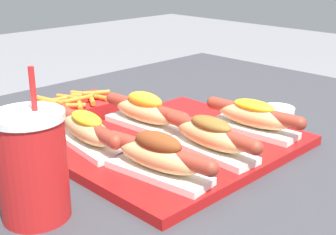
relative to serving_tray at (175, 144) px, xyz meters
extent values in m
cube|color=#B71414|center=(0.00, 0.00, 0.00)|extent=(0.43, 0.38, 0.02)
cube|color=white|center=(-0.13, -0.09, 0.02)|extent=(0.08, 0.19, 0.01)
ellipsoid|color=tan|center=(-0.13, -0.09, 0.04)|extent=(0.07, 0.16, 0.04)
cylinder|color=maroon|center=(-0.13, -0.09, 0.05)|extent=(0.05, 0.20, 0.03)
sphere|color=maroon|center=(-0.12, -0.18, 0.05)|extent=(0.03, 0.03, 0.03)
sphere|color=maroon|center=(-0.14, 0.01, 0.05)|extent=(0.03, 0.03, 0.03)
ellipsoid|color=brown|center=(-0.13, -0.09, 0.07)|extent=(0.05, 0.09, 0.03)
cube|color=white|center=(0.00, -0.09, 0.02)|extent=(0.07, 0.18, 0.01)
ellipsoid|color=tan|center=(0.00, -0.09, 0.04)|extent=(0.05, 0.16, 0.04)
cylinder|color=maroon|center=(0.00, -0.09, 0.05)|extent=(0.03, 0.20, 0.03)
sphere|color=maroon|center=(-0.01, -0.19, 0.05)|extent=(0.03, 0.03, 0.03)
sphere|color=maroon|center=(0.00, 0.01, 0.05)|extent=(0.03, 0.03, 0.03)
ellipsoid|color=brown|center=(0.00, -0.09, 0.06)|extent=(0.04, 0.09, 0.02)
cube|color=white|center=(0.14, -0.08, 0.02)|extent=(0.07, 0.19, 0.01)
ellipsoid|color=tan|center=(0.14, -0.08, 0.04)|extent=(0.06, 0.16, 0.04)
cylinder|color=maroon|center=(0.14, -0.08, 0.05)|extent=(0.04, 0.20, 0.03)
sphere|color=maroon|center=(0.15, -0.18, 0.05)|extent=(0.03, 0.03, 0.03)
sphere|color=maroon|center=(0.13, 0.02, 0.05)|extent=(0.03, 0.03, 0.03)
ellipsoid|color=yellow|center=(0.14, -0.08, 0.06)|extent=(0.05, 0.09, 0.02)
cube|color=white|center=(-0.14, 0.09, 0.02)|extent=(0.08, 0.19, 0.01)
ellipsoid|color=tan|center=(-0.14, 0.09, 0.04)|extent=(0.07, 0.16, 0.04)
cylinder|color=maroon|center=(-0.14, 0.09, 0.05)|extent=(0.05, 0.20, 0.03)
sphere|color=maroon|center=(-0.15, -0.01, 0.05)|extent=(0.03, 0.03, 0.03)
sphere|color=maroon|center=(-0.13, 0.19, 0.05)|extent=(0.03, 0.03, 0.03)
ellipsoid|color=yellow|center=(-0.14, 0.09, 0.06)|extent=(0.05, 0.09, 0.02)
cube|color=white|center=(0.01, 0.09, 0.02)|extent=(0.07, 0.18, 0.01)
ellipsoid|color=tan|center=(0.01, 0.09, 0.04)|extent=(0.06, 0.16, 0.04)
cylinder|color=maroon|center=(0.01, 0.09, 0.05)|extent=(0.04, 0.20, 0.03)
sphere|color=maroon|center=(0.01, 0.00, 0.05)|extent=(0.03, 0.03, 0.03)
sphere|color=maroon|center=(0.00, 0.19, 0.05)|extent=(0.03, 0.03, 0.03)
ellipsoid|color=gold|center=(0.01, 0.09, 0.07)|extent=(0.05, 0.09, 0.03)
cylinder|color=white|center=(0.31, -0.03, 0.00)|extent=(0.08, 0.08, 0.02)
cylinder|color=beige|center=(0.31, -0.03, 0.01)|extent=(0.06, 0.06, 0.01)
cylinder|color=red|center=(-0.31, -0.03, 0.06)|extent=(0.10, 0.10, 0.15)
cylinder|color=white|center=(-0.31, -0.03, 0.14)|extent=(0.10, 0.10, 0.01)
cylinder|color=red|center=(-0.30, -0.03, 0.18)|extent=(0.01, 0.01, 0.06)
cube|color=red|center=(-0.04, 0.29, 0.01)|extent=(0.21, 0.12, 0.03)
cylinder|color=orange|center=(-0.04, 0.27, 0.04)|extent=(0.08, 0.02, 0.01)
cylinder|color=orange|center=(-0.04, 0.25, 0.03)|extent=(0.05, 0.08, 0.01)
cylinder|color=orange|center=(-0.09, 0.29, 0.04)|extent=(0.03, 0.08, 0.01)
cylinder|color=orange|center=(0.02, 0.28, 0.04)|extent=(0.06, 0.04, 0.01)
cylinder|color=orange|center=(-0.09, 0.30, 0.04)|extent=(0.07, 0.02, 0.01)
cylinder|color=orange|center=(-0.10, 0.30, 0.04)|extent=(0.02, 0.08, 0.01)
cylinder|color=orange|center=(0.00, 0.29, 0.03)|extent=(0.05, 0.05, 0.01)
cylinder|color=orange|center=(-0.04, 0.31, 0.03)|extent=(0.03, 0.05, 0.01)
cylinder|color=orange|center=(0.00, 0.30, 0.04)|extent=(0.04, 0.06, 0.01)
cylinder|color=orange|center=(-0.06, 0.26, 0.03)|extent=(0.05, 0.04, 0.01)
cylinder|color=orange|center=(0.00, 0.26, 0.03)|extent=(0.05, 0.07, 0.01)
cylinder|color=orange|center=(0.02, 0.27, 0.03)|extent=(0.02, 0.06, 0.01)
camera|label=1|loc=(-0.59, -0.58, 0.34)|focal=50.00mm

